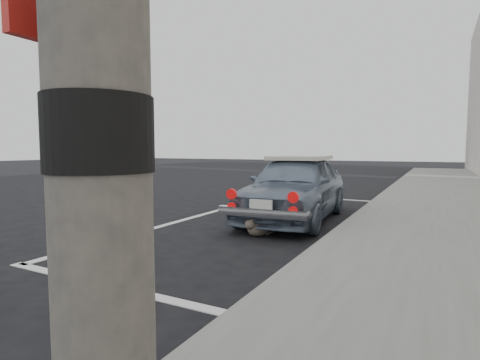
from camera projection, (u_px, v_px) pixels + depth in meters
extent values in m
plane|color=black|center=(117.00, 265.00, 4.06)|extent=(80.00, 80.00, 0.00)
cube|color=slate|center=(449.00, 251.00, 4.33)|extent=(2.80, 40.00, 0.15)
cube|color=silver|center=(115.00, 287.00, 3.39)|extent=(3.00, 0.12, 0.01)
cube|color=silver|center=(324.00, 198.00, 9.56)|extent=(3.00, 0.12, 0.01)
cube|color=silver|center=(201.00, 215.00, 7.12)|extent=(0.12, 7.00, 0.01)
cylinder|color=black|center=(100.00, 135.00, 1.24)|extent=(0.36, 0.36, 0.25)
cube|color=red|center=(48.00, 22.00, 1.32)|extent=(0.04, 0.30, 0.15)
cube|color=white|center=(47.00, 22.00, 1.32)|extent=(0.02, 0.16, 0.08)
imported|color=slate|center=(295.00, 187.00, 6.67)|extent=(1.59, 3.49, 1.16)
cube|color=silver|center=(300.00, 158.00, 6.93)|extent=(1.04, 1.36, 0.07)
cube|color=silver|center=(262.00, 213.00, 5.18)|extent=(1.31, 0.21, 0.12)
cube|color=white|center=(261.00, 206.00, 5.13)|extent=(0.33, 0.04, 0.17)
cylinder|color=red|center=(231.00, 194.00, 5.31)|extent=(0.15, 0.05, 0.15)
cylinder|color=red|center=(293.00, 197.00, 4.95)|extent=(0.15, 0.05, 0.15)
cylinder|color=red|center=(231.00, 207.00, 5.33)|extent=(0.12, 0.05, 0.12)
cylinder|color=red|center=(293.00, 211.00, 4.96)|extent=(0.12, 0.05, 0.12)
ellipsoid|color=brown|center=(259.00, 228.00, 5.40)|extent=(0.36, 0.44, 0.23)
sphere|color=brown|center=(250.00, 224.00, 5.29)|extent=(0.15, 0.15, 0.15)
cone|color=brown|center=(248.00, 218.00, 5.31)|extent=(0.05, 0.05, 0.06)
cone|color=brown|center=(252.00, 219.00, 5.25)|extent=(0.05, 0.05, 0.06)
cylinder|color=brown|center=(271.00, 232.00, 5.49)|extent=(0.04, 0.25, 0.03)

